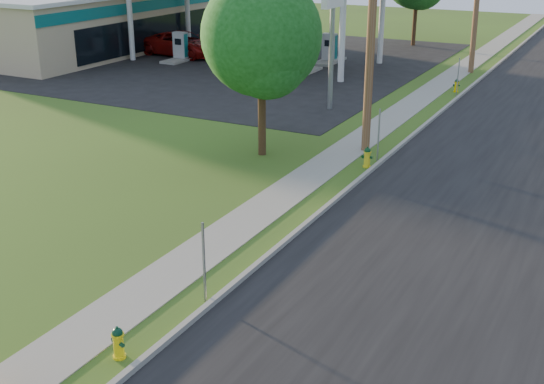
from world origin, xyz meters
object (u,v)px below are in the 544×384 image
object	(u,v)px
hydrant_mid	(367,157)
fuel_pump_se	(329,52)
tree_verge	(263,41)
hydrant_far	(456,86)
utility_pole_mid	(372,22)
fuel_pump_ne	(303,61)
fuel_pump_nw	(181,50)
fuel_pump_sw	(213,42)
car_red	(183,44)
hydrant_near	(118,343)

from	to	relation	value
hydrant_mid	fuel_pump_se	bearing A→B (deg)	117.10
tree_verge	hydrant_far	world-z (taller)	tree_verge
tree_verge	hydrant_mid	world-z (taller)	tree_verge
utility_pole_mid	tree_verge	xyz separation A→B (m)	(-3.26, -2.41, -0.60)
fuel_pump_ne	hydrant_far	world-z (taller)	fuel_pump_ne
fuel_pump_nw	fuel_pump_sw	distance (m)	4.00
hydrant_far	fuel_pump_ne	bearing A→B (deg)	174.94
fuel_pump_sw	car_red	world-z (taller)	fuel_pump_sw
fuel_pump_se	car_red	world-z (taller)	fuel_pump_se
hydrant_mid	fuel_pump_nw	bearing A→B (deg)	141.41
fuel_pump_sw	car_red	size ratio (longest dim) A/B	0.53
hydrant_near	tree_verge	bearing A→B (deg)	106.19
tree_verge	hydrant_mid	xyz separation A→B (m)	(4.03, 0.51, -3.97)
fuel_pump_ne	hydrant_far	size ratio (longest dim) A/B	4.46
fuel_pump_ne	hydrant_mid	xyz separation A→B (m)	(9.67, -14.90, -0.34)
fuel_pump_sw	tree_verge	distance (m)	24.58
hydrant_near	car_red	world-z (taller)	car_red
utility_pole_mid	fuel_pump_ne	world-z (taller)	utility_pole_mid
fuel_pump_sw	hydrant_mid	world-z (taller)	fuel_pump_sw
tree_verge	hydrant_far	size ratio (longest dim) A/B	9.42
utility_pole_mid	hydrant_near	world-z (taller)	utility_pole_mid
fuel_pump_nw	hydrant_near	bearing A→B (deg)	-57.10
hydrant_mid	hydrant_far	bearing A→B (deg)	90.70
fuel_pump_nw	fuel_pump_sw	xyz separation A→B (m)	(0.00, 4.00, 0.00)
utility_pole_mid	hydrant_far	world-z (taller)	utility_pole_mid
tree_verge	hydrant_near	distance (m)	14.22
hydrant_far	tree_verge	bearing A→B (deg)	-104.83
fuel_pump_ne	hydrant_near	world-z (taller)	fuel_pump_ne
fuel_pump_nw	hydrant_far	bearing A→B (deg)	-2.60
fuel_pump_se	car_red	distance (m)	10.21
fuel_pump_sw	car_red	bearing A→B (deg)	-111.83
fuel_pump_ne	hydrant_far	xyz separation A→B (m)	(9.50, -0.84, -0.37)
utility_pole_mid	fuel_pump_ne	xyz separation A→B (m)	(-8.90, 13.00, -4.23)
utility_pole_mid	fuel_pump_nw	size ratio (longest dim) A/B	3.06
fuel_pump_se	hydrant_near	world-z (taller)	fuel_pump_se
tree_verge	car_red	bearing A→B (deg)	132.39
hydrant_far	car_red	size ratio (longest dim) A/B	0.12
fuel_pump_nw	hydrant_mid	distance (m)	23.89
fuel_pump_sw	fuel_pump_se	world-z (taller)	same
hydrant_near	utility_pole_mid	bearing A→B (deg)	92.01
hydrant_mid	car_red	bearing A→B (deg)	139.83
fuel_pump_ne	hydrant_near	distance (m)	30.04
utility_pole_mid	car_red	world-z (taller)	utility_pole_mid
fuel_pump_nw	car_red	size ratio (longest dim) A/B	0.53
hydrant_mid	car_red	xyz separation A→B (m)	(-19.61, 16.55, 0.45)
tree_verge	hydrant_mid	bearing A→B (deg)	7.24
utility_pole_mid	fuel_pump_sw	bearing A→B (deg)	136.48
car_red	fuel_pump_sw	bearing A→B (deg)	-16.38
hydrant_near	hydrant_mid	xyz separation A→B (m)	(0.22, 13.62, 0.03)
tree_verge	fuel_pump_se	bearing A→B (deg)	106.20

